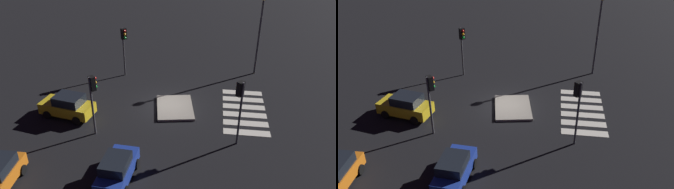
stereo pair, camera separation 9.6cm
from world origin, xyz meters
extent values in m
plane|color=black|center=(0.00, 0.00, 0.00)|extent=(80.00, 80.00, 0.00)
cube|color=gray|center=(-0.36, -0.58, 0.09)|extent=(4.01, 3.28, 0.18)
cube|color=#1E389E|center=(-8.43, 1.76, 0.63)|extent=(3.74, 1.80, 0.75)
cube|color=black|center=(-8.66, 1.77, 1.31)|extent=(1.96, 1.54, 0.60)
cylinder|color=black|center=(-7.26, 2.45, 0.29)|extent=(0.60, 0.25, 0.59)
cylinder|color=black|center=(-7.36, 0.92, 0.29)|extent=(0.60, 0.25, 0.59)
cylinder|color=black|center=(-9.51, 2.60, 0.29)|extent=(0.60, 0.25, 0.59)
sphere|color=#F2EABF|center=(-6.62, 2.07, 0.63)|extent=(0.20, 0.20, 0.20)
sphere|color=#F2EABF|center=(-6.68, 1.21, 0.63)|extent=(0.20, 0.20, 0.20)
cube|color=gold|center=(-2.35, 7.14, 0.67)|extent=(2.38, 4.15, 0.80)
cube|color=black|center=(-2.40, 6.91, 1.40)|extent=(1.87, 2.25, 0.65)
cylinder|color=black|center=(-2.93, 8.49, 0.31)|extent=(0.34, 0.66, 0.63)
cylinder|color=black|center=(-1.32, 8.17, 0.31)|extent=(0.34, 0.66, 0.63)
cylinder|color=black|center=(-3.39, 6.11, 0.31)|extent=(0.34, 0.66, 0.63)
cylinder|color=black|center=(-1.78, 5.80, 0.31)|extent=(0.34, 0.66, 0.63)
sphere|color=#F2EABF|center=(-2.44, 9.11, 0.67)|extent=(0.21, 0.21, 0.21)
sphere|color=#F2EABF|center=(-1.54, 8.93, 0.67)|extent=(0.21, 0.21, 0.21)
cylinder|color=black|center=(-8.76, 7.35, 0.30)|extent=(0.61, 0.24, 0.60)
cylinder|color=#47474C|center=(-4.30, 4.43, 2.14)|extent=(0.14, 0.14, 4.29)
cube|color=black|center=(-4.18, 4.30, 3.81)|extent=(0.54, 0.54, 0.96)
sphere|color=red|center=(-4.04, 4.16, 4.11)|extent=(0.22, 0.22, 0.22)
sphere|color=orange|center=(-4.04, 4.16, 3.81)|extent=(0.22, 0.22, 0.22)
sphere|color=green|center=(-4.04, 4.16, 3.51)|extent=(0.22, 0.22, 0.22)
cylinder|color=#47474C|center=(4.94, 4.59, 2.23)|extent=(0.14, 0.14, 4.46)
cube|color=black|center=(4.81, 4.47, 3.98)|extent=(0.53, 0.54, 0.96)
sphere|color=red|center=(4.67, 4.34, 4.28)|extent=(0.22, 0.22, 0.22)
sphere|color=orange|center=(4.67, 4.34, 3.98)|extent=(0.22, 0.22, 0.22)
sphere|color=green|center=(4.67, 4.34, 3.68)|extent=(0.22, 0.22, 0.22)
cylinder|color=#47474C|center=(-4.20, -5.09, 2.24)|extent=(0.14, 0.14, 4.49)
cube|color=black|center=(-4.08, -4.95, 4.01)|extent=(0.54, 0.53, 0.96)
sphere|color=red|center=(-3.96, -4.79, 4.31)|extent=(0.22, 0.22, 0.22)
sphere|color=orange|center=(-3.96, -4.79, 4.01)|extent=(0.22, 0.22, 0.22)
sphere|color=green|center=(-3.96, -4.79, 3.71)|extent=(0.22, 0.22, 0.22)
cylinder|color=#47474C|center=(6.85, -7.14, 3.41)|extent=(0.18, 0.18, 6.81)
cube|color=silver|center=(-2.88, -5.84, 0.01)|extent=(0.70, 3.20, 0.02)
cube|color=silver|center=(-1.73, -5.84, 0.01)|extent=(0.70, 3.20, 0.02)
cube|color=silver|center=(-0.58, -5.84, 0.01)|extent=(0.70, 3.20, 0.02)
cube|color=silver|center=(0.57, -5.84, 0.01)|extent=(0.70, 3.20, 0.02)
cube|color=silver|center=(1.72, -5.84, 0.01)|extent=(0.70, 3.20, 0.02)
cube|color=silver|center=(2.88, -5.84, 0.01)|extent=(0.70, 3.20, 0.02)
camera|label=1|loc=(-22.91, -3.01, 13.86)|focal=37.03mm
camera|label=2|loc=(-22.90, -3.11, 13.86)|focal=37.03mm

